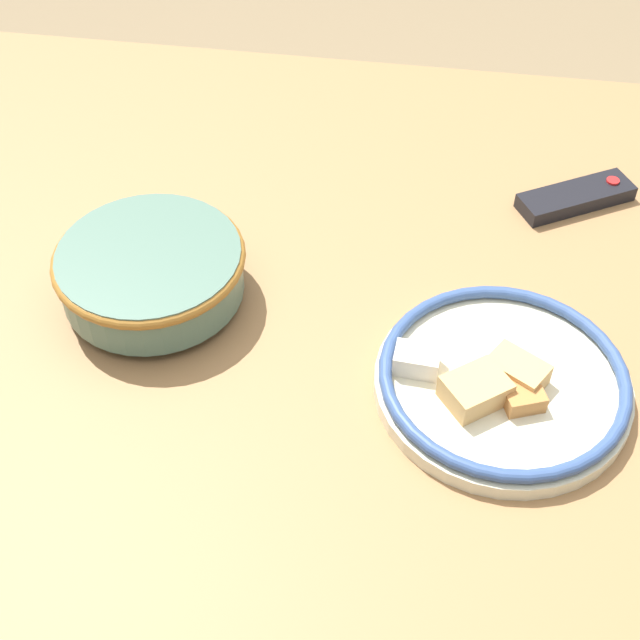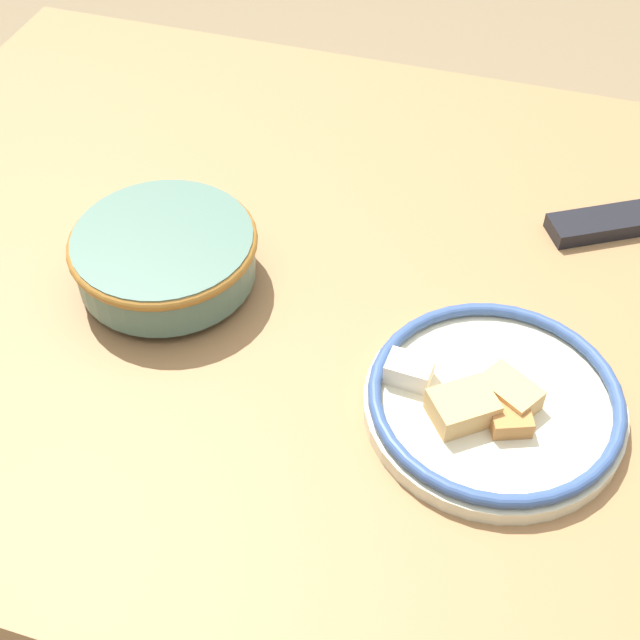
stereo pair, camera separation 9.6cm
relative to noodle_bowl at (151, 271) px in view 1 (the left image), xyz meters
name	(u,v)px [view 1 (the left image)]	position (x,y,z in m)	size (l,w,h in m)	color
ground_plane	(337,582)	(0.21, 0.06, -0.79)	(8.00, 8.00, 0.00)	#7F6B4C
dining_table	(345,327)	(0.21, 0.06, -0.12)	(1.38, 0.99, 0.75)	olive
noodle_bowl	(151,271)	(0.00, 0.00, 0.00)	(0.22, 0.22, 0.07)	#4C6B5B
food_plate	(501,381)	(0.40, -0.08, -0.02)	(0.27, 0.27, 0.05)	beige
tv_remote	(576,197)	(0.49, 0.25, -0.03)	(0.16, 0.12, 0.02)	black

